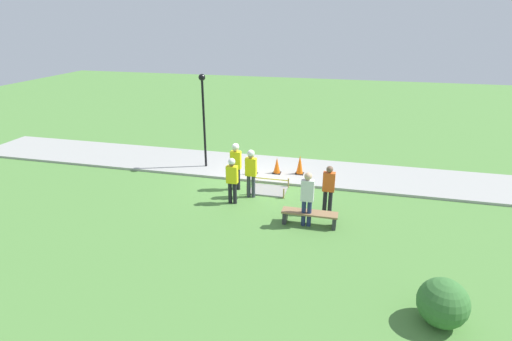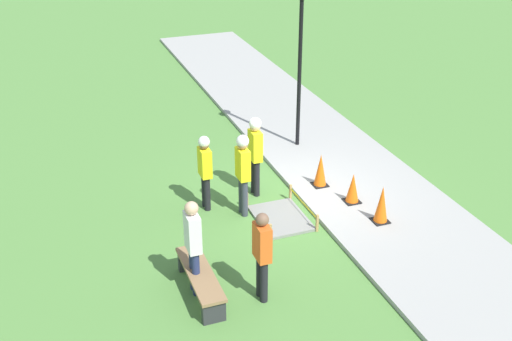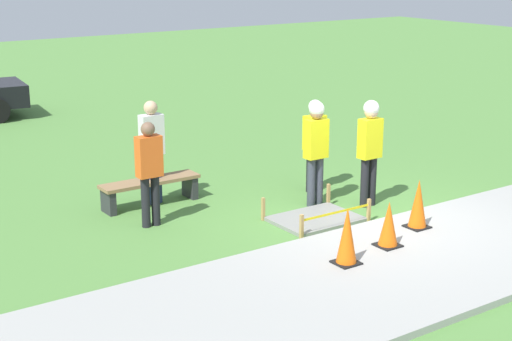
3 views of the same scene
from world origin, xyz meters
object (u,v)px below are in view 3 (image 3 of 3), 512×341
Objects in this scene: traffic_cone_sidewalk_edge at (418,204)px; worker_supervisor at (316,143)px; bystander_in_gray_shirt at (152,145)px; worker_trainee at (370,143)px; traffic_cone_near_patch at (347,236)px; worker_assistant at (314,138)px; park_bench at (150,187)px; bystander_in_orange_shirt at (149,168)px; traffic_cone_far_patch at (389,224)px.

worker_supervisor is (-0.43, 2.03, 0.63)m from traffic_cone_sidewalk_edge.
worker_trainee is at bearing -36.79° from bystander_in_gray_shirt.
worker_supervisor is at bearing 59.94° from traffic_cone_near_patch.
worker_assistant is (1.97, 3.20, 0.51)m from traffic_cone_near_patch.
traffic_cone_near_patch is at bearing -77.63° from park_bench.
worker_assistant is 0.94× the size of bystander_in_gray_shirt.
traffic_cone_sidewalk_edge is 1.65m from worker_trainee.
bystander_in_orange_shirt reaches higher than park_bench.
traffic_cone_far_patch is 0.37× the size of bystander_in_gray_shirt.
traffic_cone_far_patch is 0.38× the size of park_bench.
traffic_cone_sidewalk_edge is 0.46× the size of worker_assistant.
worker_assistant is at bearing 88.33° from traffic_cone_sidewalk_edge.
worker_trainee is at bearing 55.28° from traffic_cone_far_patch.
park_bench is at bearing 102.37° from traffic_cone_near_patch.
worker_supervisor reaches higher than bystander_in_gray_shirt.
worker_trainee is at bearing -79.44° from worker_assistant.
worker_assistant is (0.08, 2.71, 0.53)m from traffic_cone_sidewalk_edge.
traffic_cone_sidewalk_edge is at bearing -39.25° from bystander_in_orange_shirt.
worker_supervisor is 1.01× the size of bystander_in_gray_shirt.
traffic_cone_near_patch reaches higher than traffic_cone_sidewalk_edge.
traffic_cone_near_patch reaches higher than traffic_cone_far_patch.
worker_trainee is at bearing -18.57° from bystander_in_orange_shirt.
worker_supervisor is at bearing 143.39° from worker_trainee.
bystander_in_gray_shirt is at bearing 113.40° from traffic_cone_far_patch.
worker_assistant is at bearing 58.36° from traffic_cone_near_patch.
bystander_in_orange_shirt is at bearing 140.75° from traffic_cone_sidewalk_edge.
park_bench is at bearing 161.67° from worker_assistant.
traffic_cone_near_patch is 0.48× the size of bystander_in_orange_shirt.
traffic_cone_far_patch is at bearing -160.84° from traffic_cone_sidewalk_edge.
traffic_cone_near_patch is 0.96m from traffic_cone_far_patch.
traffic_cone_sidewalk_edge is at bearing -91.67° from worker_assistant.
traffic_cone_sidewalk_edge is 0.42× the size of worker_supervisor.
traffic_cone_sidewalk_edge is at bearing -101.74° from worker_trainee.
bystander_in_gray_shirt is (0.10, 0.07, 0.72)m from park_bench.
park_bench is at bearing 144.95° from worker_trainee.
park_bench is 2.99m from worker_supervisor.
traffic_cone_sidewalk_edge is at bearing -77.97° from worker_supervisor.
worker_supervisor is at bearing -12.98° from bystander_in_orange_shirt.
bystander_in_gray_shirt is at bearing 143.21° from worker_trainee.
bystander_in_orange_shirt is (-2.86, 0.66, -0.14)m from worker_supervisor.
worker_trainee is at bearing -35.05° from park_bench.
worker_assistant is at bearing 100.56° from worker_trainee.
traffic_cone_near_patch is 1.96m from traffic_cone_sidewalk_edge.
park_bench is 0.97× the size of bystander_in_gray_shirt.
bystander_in_orange_shirt reaches higher than traffic_cone_sidewalk_edge.
bystander_in_orange_shirt is (-3.30, 2.69, 0.49)m from traffic_cone_sidewalk_edge.
bystander_in_orange_shirt is (-2.35, 3.02, 0.54)m from traffic_cone_far_patch.
park_bench is 1.04× the size of bystander_in_orange_shirt.
worker_assistant is at bearing 0.32° from bystander_in_orange_shirt.
traffic_cone_far_patch reaches higher than park_bench.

